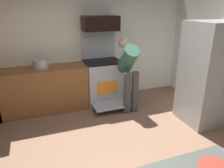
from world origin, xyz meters
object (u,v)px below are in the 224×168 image
Objects in this scene: oven_range at (103,80)px; refrigerator at (211,74)px; microwave at (100,23)px; person_cook at (129,70)px; stock_pot at (41,64)px.

oven_range is 2.17m from refrigerator.
microwave is (0.00, 0.09, 1.20)m from oven_range.
refrigerator is 1.50m from person_cook.
refrigerator reaches higher than stock_pot.
oven_range reaches higher than stock_pot.
microwave is at bearing 3.64° from stock_pot.
microwave is 0.41× the size of refrigerator.
stock_pot is (-1.26, 0.01, 0.48)m from oven_range.
oven_range is 2.11× the size of microwave.
stock_pot is at bearing 161.17° from person_cook.
oven_range is at bearing 124.32° from person_cook.
microwave is 1.45m from stock_pot.
person_cook is at bearing -55.68° from oven_range.
person_cook reaches higher than stock_pot.
refrigerator is (1.57, -1.44, 0.40)m from oven_range.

